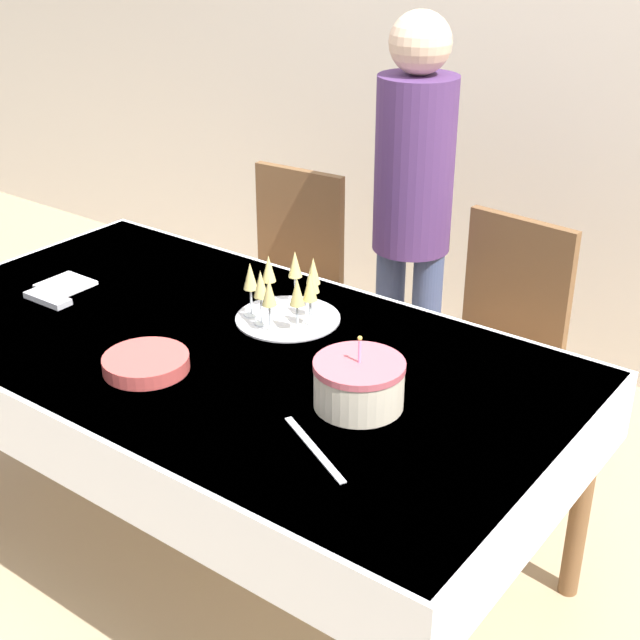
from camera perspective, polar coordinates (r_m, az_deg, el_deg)
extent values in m
plane|color=tan|center=(3.04, -5.64, -14.37)|extent=(12.00, 12.00, 0.00)
cube|color=silver|center=(3.94, 12.71, 16.48)|extent=(8.00, 0.05, 2.70)
cube|color=white|center=(2.62, -6.36, -1.72)|extent=(2.04, 1.08, 0.03)
cube|color=white|center=(2.66, -6.26, -3.43)|extent=(2.07, 1.11, 0.21)
cylinder|color=brown|center=(3.71, -12.01, -0.01)|extent=(0.06, 0.06, 0.74)
cylinder|color=brown|center=(2.76, 16.46, -10.62)|extent=(0.06, 0.06, 0.74)
cube|color=brown|center=(3.55, -2.99, 0.79)|extent=(0.45, 0.45, 0.04)
cube|color=brown|center=(3.59, -1.32, 5.79)|extent=(0.40, 0.07, 0.50)
cylinder|color=brown|center=(3.44, -2.17, -4.52)|extent=(0.04, 0.04, 0.43)
cylinder|color=brown|center=(3.63, -6.86, -2.94)|extent=(0.04, 0.04, 0.43)
cylinder|color=brown|center=(3.71, 0.98, -2.13)|extent=(0.04, 0.04, 0.43)
cylinder|color=brown|center=(3.88, -3.55, -0.78)|extent=(0.04, 0.04, 0.43)
cube|color=brown|center=(3.11, 10.23, -3.56)|extent=(0.46, 0.46, 0.04)
cube|color=brown|center=(3.14, 12.50, 2.04)|extent=(0.40, 0.07, 0.50)
cylinder|color=brown|center=(3.03, 10.91, -9.82)|extent=(0.04, 0.04, 0.43)
cylinder|color=brown|center=(3.19, 5.39, -7.40)|extent=(0.04, 0.04, 0.43)
cylinder|color=brown|center=(3.30, 14.25, -6.95)|extent=(0.04, 0.04, 0.43)
cylinder|color=brown|center=(3.44, 9.02, -4.88)|extent=(0.04, 0.04, 0.43)
cylinder|color=beige|center=(2.27, 2.50, -4.30)|extent=(0.23, 0.23, 0.11)
cylinder|color=#D15B66|center=(2.24, 2.53, -2.92)|extent=(0.24, 0.24, 0.02)
cylinder|color=pink|center=(2.22, 2.55, -2.04)|extent=(0.01, 0.01, 0.06)
sphere|color=#F9CC4C|center=(2.20, 2.57, -1.17)|extent=(0.01, 0.01, 0.01)
cylinder|color=silver|center=(2.73, -2.07, 0.11)|extent=(0.32, 0.32, 0.01)
cylinder|color=silver|center=(2.67, -0.63, -0.40)|extent=(0.05, 0.05, 0.00)
cylinder|color=silver|center=(2.65, -0.64, 0.46)|extent=(0.01, 0.01, 0.08)
cone|color=#E0CC72|center=(2.62, -0.65, 2.14)|extent=(0.04, 0.04, 0.08)
cylinder|color=silver|center=(2.72, -0.49, 0.15)|extent=(0.05, 0.05, 0.00)
cylinder|color=silver|center=(2.70, -0.49, 0.99)|extent=(0.01, 0.01, 0.08)
cone|color=#E0CC72|center=(2.67, -0.50, 2.65)|extent=(0.04, 0.04, 0.08)
cylinder|color=silver|center=(2.78, -0.43, 0.72)|extent=(0.05, 0.05, 0.00)
cylinder|color=silver|center=(2.76, -0.43, 1.56)|extent=(0.01, 0.01, 0.08)
cone|color=#E0CC72|center=(2.73, -0.44, 3.18)|extent=(0.04, 0.04, 0.08)
cylinder|color=silver|center=(2.83, -1.58, 1.19)|extent=(0.05, 0.05, 0.00)
cylinder|color=silver|center=(2.81, -1.59, 2.01)|extent=(0.01, 0.01, 0.08)
cone|color=#E0CC72|center=(2.78, -1.61, 3.61)|extent=(0.04, 0.04, 0.08)
cylinder|color=silver|center=(2.80, -3.24, 0.88)|extent=(0.05, 0.05, 0.00)
cylinder|color=silver|center=(2.78, -3.26, 1.71)|extent=(0.01, 0.01, 0.08)
cone|color=#E0CC72|center=(2.75, -3.31, 3.32)|extent=(0.04, 0.04, 0.08)
cylinder|color=silver|center=(2.75, -4.39, 0.36)|extent=(0.05, 0.05, 0.00)
cylinder|color=silver|center=(2.73, -4.43, 1.20)|extent=(0.01, 0.01, 0.08)
cone|color=#E0CC72|center=(2.70, -4.49, 2.84)|extent=(0.04, 0.04, 0.08)
cylinder|color=silver|center=(2.70, -3.74, -0.19)|extent=(0.05, 0.05, 0.00)
cylinder|color=silver|center=(2.68, -3.77, 0.66)|extent=(0.01, 0.01, 0.08)
cone|color=#E0CC72|center=(2.64, -3.82, 2.33)|extent=(0.04, 0.04, 0.08)
cylinder|color=silver|center=(2.64, -3.21, -0.74)|extent=(0.05, 0.05, 0.00)
cylinder|color=silver|center=(2.62, -3.23, 0.12)|extent=(0.01, 0.01, 0.08)
cone|color=#E0CC72|center=(2.59, -3.28, 1.82)|extent=(0.04, 0.04, 0.08)
cylinder|color=silver|center=(2.64, -1.45, -0.73)|extent=(0.05, 0.05, 0.00)
cylinder|color=silver|center=(2.62, -1.46, 0.14)|extent=(0.01, 0.01, 0.08)
cone|color=#E0CC72|center=(2.59, -1.48, 1.84)|extent=(0.04, 0.04, 0.08)
cylinder|color=#CC4C47|center=(2.50, -11.04, -3.07)|extent=(0.24, 0.24, 0.01)
cylinder|color=#CC4C47|center=(2.49, -11.05, -2.93)|extent=(0.24, 0.24, 0.01)
cylinder|color=#CC4C47|center=(2.49, -11.07, -2.79)|extent=(0.24, 0.24, 0.01)
cylinder|color=#CC4C47|center=(2.49, -11.08, -2.65)|extent=(0.24, 0.24, 0.01)
cylinder|color=#CC4C47|center=(2.48, -11.09, -2.51)|extent=(0.24, 0.24, 0.01)
cylinder|color=#CC4C47|center=(2.48, -11.11, -2.37)|extent=(0.24, 0.24, 0.01)
cube|color=silver|center=(2.12, -0.38, -8.24)|extent=(0.28, 0.15, 0.00)
cube|color=silver|center=(2.98, -17.03, 1.33)|extent=(0.17, 0.06, 0.02)
cube|color=white|center=(3.07, -15.97, 2.19)|extent=(0.15, 0.15, 0.01)
cylinder|color=#3F4C72|center=(3.46, 4.40, -1.09)|extent=(0.11, 0.11, 0.78)
cylinder|color=#3F4C72|center=(3.39, 6.67, -1.83)|extent=(0.11, 0.11, 0.78)
cylinder|color=#4C2D60|center=(3.17, 6.07, 9.82)|extent=(0.28, 0.28, 0.62)
sphere|color=#D8B293|center=(3.08, 6.45, 17.24)|extent=(0.21, 0.21, 0.21)
cube|color=#CC333F|center=(4.07, -19.61, -1.90)|extent=(0.27, 0.16, 0.32)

